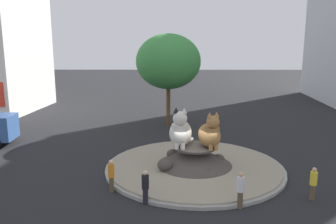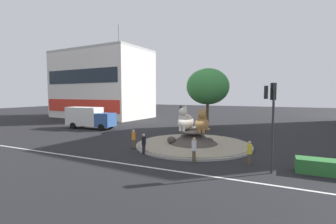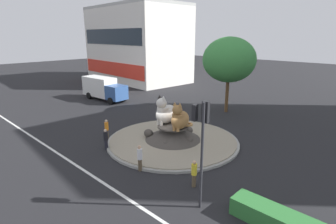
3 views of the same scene
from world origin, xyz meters
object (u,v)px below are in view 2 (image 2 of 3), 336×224
traffic_light_mast (272,108)px  pedestrian_white_shirt (194,149)px  shophouse_block (102,84)px  pedestrian_black_shirt (144,143)px  delivery_box_truck (89,117)px  cat_statue_tabby (202,123)px  pedestrian_orange_shirt (134,138)px  broadleaf_tree_behind_island (208,87)px  pedestrian_yellow_shirt (249,152)px  cat_statue_white (185,121)px

traffic_light_mast → pedestrian_white_shirt: (-5.10, 0.34, -3.12)m
shophouse_block → pedestrian_white_shirt: (28.66, -24.03, -5.98)m
pedestrian_black_shirt → delivery_box_truck: delivery_box_truck is taller
cat_statue_tabby → pedestrian_white_shirt: bearing=-4.3°
traffic_light_mast → shophouse_block: 41.73m
pedestrian_orange_shirt → pedestrian_black_shirt: bearing=-57.4°
cat_statue_tabby → broadleaf_tree_behind_island: bearing=178.6°
traffic_light_mast → pedestrian_white_shirt: bearing=75.7°
broadleaf_tree_behind_island → delivery_box_truck: broadleaf_tree_behind_island is taller
cat_statue_tabby → delivery_box_truck: size_ratio=0.33×
broadleaf_tree_behind_island → pedestrian_white_shirt: (3.48, -16.10, -5.00)m
shophouse_block → pedestrian_black_shirt: (24.23, -23.64, -6.04)m
pedestrian_orange_shirt → pedestrian_yellow_shirt: pedestrian_orange_shirt is taller
cat_statue_white → cat_statue_tabby: bearing=86.1°
pedestrian_yellow_shirt → delivery_box_truck: bearing=-14.7°
cat_statue_tabby → pedestrian_orange_shirt: bearing=-73.7°
pedestrian_orange_shirt → broadleaf_tree_behind_island: bearing=57.1°
pedestrian_orange_shirt → pedestrian_white_shirt: (6.28, -1.71, 0.02)m
shophouse_block → pedestrian_yellow_shirt: (32.40, -23.11, -6.05)m
cat_statue_white → pedestrian_white_shirt: cat_statue_white is taller
cat_statue_tabby → pedestrian_orange_shirt: (-5.40, -3.22, -1.32)m
cat_statue_white → traffic_light_mast: bearing=59.2°
pedestrian_yellow_shirt → pedestrian_black_shirt: pedestrian_black_shirt is taller
pedestrian_orange_shirt → pedestrian_black_shirt: pedestrian_orange_shirt is taller
cat_statue_tabby → shophouse_block: 34.04m
cat_statue_tabby → shophouse_block: bearing=-139.0°
cat_statue_white → pedestrian_yellow_shirt: 7.82m
pedestrian_white_shirt → delivery_box_truck: 21.35m
cat_statue_white → traffic_light_mast: traffic_light_mast is taller
pedestrian_orange_shirt → delivery_box_truck: bearing=125.7°
shophouse_block → broadleaf_tree_behind_island: bearing=-13.3°
traffic_light_mast → pedestrian_black_shirt: traffic_light_mast is taller
broadleaf_tree_behind_island → pedestrian_black_shirt: size_ratio=5.00×
pedestrian_orange_shirt → pedestrian_black_shirt: 2.27m
traffic_light_mast → delivery_box_truck: bearing=56.7°
traffic_light_mast → pedestrian_black_shirt: (-9.53, 0.72, -3.18)m
cat_statue_white → shophouse_block: size_ratio=0.12×
traffic_light_mast → pedestrian_yellow_shirt: bearing=36.8°
shophouse_block → pedestrian_yellow_shirt: 40.26m
cat_statue_white → pedestrian_orange_shirt: (-3.64, -3.48, -1.40)m
pedestrian_white_shirt → pedestrian_yellow_shirt: size_ratio=1.07×
traffic_light_mast → pedestrian_white_shirt: 5.99m
shophouse_block → pedestrian_orange_shirt: size_ratio=11.96×
cat_statue_tabby → traffic_light_mast: 8.17m
cat_statue_white → traffic_light_mast: size_ratio=0.44×
broadleaf_tree_behind_island → pedestrian_yellow_shirt: 17.56m
cat_statue_tabby → delivery_box_truck: bearing=-119.5°
traffic_light_mast → broadleaf_tree_behind_island: bearing=17.0°
broadleaf_tree_behind_island → pedestrian_orange_shirt: bearing=-101.0°
pedestrian_orange_shirt → pedestrian_yellow_shirt: 10.05m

